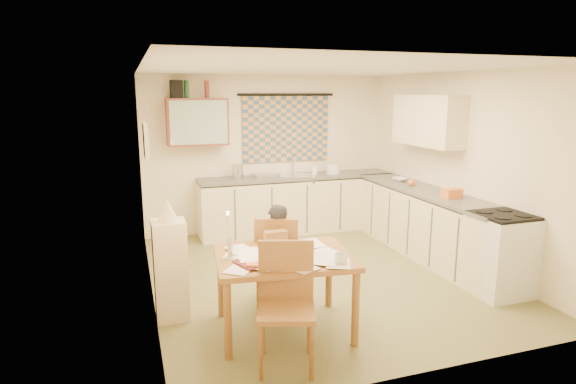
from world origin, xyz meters
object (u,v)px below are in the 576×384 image
object	(u,v)px
stove	(500,254)
shelf_stand	(171,270)
counter_right	(427,224)
person	(276,256)
dining_table	(284,292)
counter_back	(300,204)
chair_far	(277,276)

from	to	relation	value
stove	shelf_stand	distance (m)	3.58
counter_right	stove	bearing A→B (deg)	-90.00
person	dining_table	bearing A→B (deg)	69.17
stove	shelf_stand	size ratio (longest dim) A/B	0.91
counter_back	chair_far	xyz separation A→B (m)	(-1.19, -2.56, -0.15)
dining_table	shelf_stand	size ratio (longest dim) A/B	1.34
counter_back	person	bearing A→B (deg)	-114.95
counter_right	chair_far	world-z (taller)	chair_far
stove	chair_far	xyz separation A→B (m)	(-2.43, 0.54, -0.16)
dining_table	stove	bearing A→B (deg)	7.95
chair_far	counter_right	bearing A→B (deg)	-139.99
counter_right	shelf_stand	bearing A→B (deg)	-166.60
counter_right	person	distance (m)	2.63
shelf_stand	counter_back	bearing A→B (deg)	48.12
shelf_stand	chair_far	bearing A→B (deg)	0.12
counter_back	person	world-z (taller)	person
dining_table	counter_right	bearing A→B (deg)	36.11
chair_far	shelf_stand	xyz separation A→B (m)	(-1.11, -0.00, 0.20)
chair_far	shelf_stand	distance (m)	1.12
shelf_stand	counter_right	bearing A→B (deg)	13.40
chair_far	shelf_stand	size ratio (longest dim) A/B	0.97
stove	dining_table	bearing A→B (deg)	-178.89
counter_back	dining_table	distance (m)	3.41
stove	shelf_stand	bearing A→B (deg)	171.36
counter_right	dining_table	xyz separation A→B (m)	(-2.55, -1.43, -0.07)
counter_right	shelf_stand	world-z (taller)	shelf_stand
counter_back	shelf_stand	xyz separation A→B (m)	(-2.30, -2.56, 0.05)
counter_back	chair_far	size ratio (longest dim) A/B	3.35
stove	chair_far	bearing A→B (deg)	167.49
counter_right	chair_far	distance (m)	2.58
counter_right	person	bearing A→B (deg)	-159.68
dining_table	chair_far	world-z (taller)	chair_far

